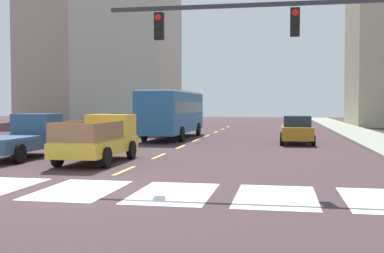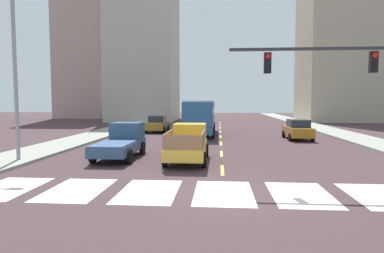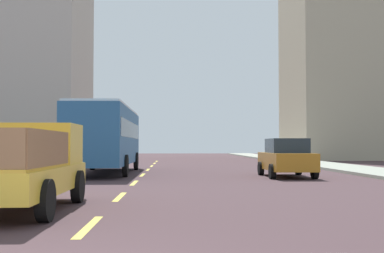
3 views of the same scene
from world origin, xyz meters
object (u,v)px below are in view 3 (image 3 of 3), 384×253
at_px(pickup_stakebed, 25,167).
at_px(sedan_near_left, 286,158).
at_px(sedan_mid, 28,155).
at_px(city_bus, 107,135).

distance_m(pickup_stakebed, sedan_near_left, 13.63).
distance_m(sedan_mid, sedan_near_left, 14.34).
xyz_separation_m(pickup_stakebed, sedan_near_left, (8.41, 10.73, -0.08)).
distance_m(city_bus, sedan_near_left, 9.13).
bearing_deg(sedan_near_left, pickup_stakebed, -130.08).
bearing_deg(city_bus, sedan_near_left, -19.77).
height_order(pickup_stakebed, city_bus, city_bus).
bearing_deg(city_bus, pickup_stakebed, -88.54).
relative_size(sedan_mid, sedan_near_left, 1.00).
xyz_separation_m(pickup_stakebed, sedan_mid, (-4.71, 16.51, -0.08)).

